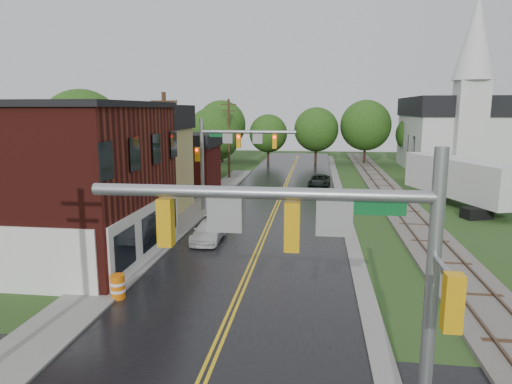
% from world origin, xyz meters
% --- Properties ---
extents(main_road, '(10.00, 90.00, 0.02)m').
position_xyz_m(main_road, '(0.00, 30.00, 0.00)').
color(main_road, black).
rests_on(main_road, ground).
extents(curb_right, '(0.80, 70.00, 0.12)m').
position_xyz_m(curb_right, '(5.40, 35.00, 0.00)').
color(curb_right, gray).
rests_on(curb_right, ground).
extents(sidewalk_left, '(2.40, 50.00, 0.12)m').
position_xyz_m(sidewalk_left, '(-6.20, 25.00, 0.00)').
color(sidewalk_left, gray).
rests_on(sidewalk_left, ground).
extents(brick_building, '(14.30, 10.30, 8.30)m').
position_xyz_m(brick_building, '(-12.48, 15.00, 4.15)').
color(brick_building, '#4A1510').
rests_on(brick_building, ground).
extents(yellow_house, '(8.00, 7.00, 6.40)m').
position_xyz_m(yellow_house, '(-11.00, 26.00, 3.20)').
color(yellow_house, tan).
rests_on(yellow_house, ground).
extents(darkred_building, '(7.00, 6.00, 4.40)m').
position_xyz_m(darkred_building, '(-10.00, 35.00, 2.20)').
color(darkred_building, '#3F0F0C').
rests_on(darkred_building, ground).
extents(church, '(10.40, 18.40, 20.00)m').
position_xyz_m(church, '(20.00, 53.74, 5.83)').
color(church, silver).
rests_on(church, ground).
extents(railroad, '(3.20, 80.00, 0.30)m').
position_xyz_m(railroad, '(10.00, 35.00, 0.11)').
color(railroad, '#59544C').
rests_on(railroad, ground).
extents(traffic_signal_near, '(7.34, 0.30, 7.20)m').
position_xyz_m(traffic_signal_near, '(3.47, 2.00, 4.97)').
color(traffic_signal_near, gray).
rests_on(traffic_signal_near, ground).
extents(traffic_signal_far, '(7.34, 0.43, 7.20)m').
position_xyz_m(traffic_signal_far, '(-3.47, 27.00, 4.97)').
color(traffic_signal_far, gray).
rests_on(traffic_signal_far, ground).
extents(utility_pole_b, '(1.80, 0.28, 9.00)m').
position_xyz_m(utility_pole_b, '(-6.80, 22.00, 4.72)').
color(utility_pole_b, '#382616').
rests_on(utility_pole_b, ground).
extents(utility_pole_c, '(1.80, 0.28, 9.00)m').
position_xyz_m(utility_pole_c, '(-6.80, 44.00, 4.72)').
color(utility_pole_c, '#382616').
rests_on(utility_pole_c, ground).
extents(tree_left_b, '(7.60, 7.60, 9.69)m').
position_xyz_m(tree_left_b, '(-17.85, 31.90, 5.72)').
color(tree_left_b, black).
rests_on(tree_left_b, ground).
extents(tree_left_c, '(6.00, 6.00, 7.65)m').
position_xyz_m(tree_left_c, '(-13.85, 39.90, 4.51)').
color(tree_left_c, black).
rests_on(tree_left_c, ground).
extents(tree_left_e, '(6.40, 6.40, 8.16)m').
position_xyz_m(tree_left_e, '(-8.85, 45.90, 4.81)').
color(tree_left_e, black).
rests_on(tree_left_e, ground).
extents(suv_dark, '(2.40, 4.59, 1.23)m').
position_xyz_m(suv_dark, '(3.50, 39.47, 0.62)').
color(suv_dark, black).
rests_on(suv_dark, ground).
extents(pickup_white, '(1.69, 4.13, 1.20)m').
position_xyz_m(pickup_white, '(-3.20, 18.94, 0.60)').
color(pickup_white, silver).
rests_on(pickup_white, ground).
extents(semi_trailer, '(6.66, 12.54, 3.89)m').
position_xyz_m(semi_trailer, '(14.89, 31.67, 2.31)').
color(semi_trailer, black).
rests_on(semi_trailer, ground).
extents(construction_barrel, '(0.67, 0.67, 1.06)m').
position_xyz_m(construction_barrel, '(-5.00, 10.00, 0.53)').
color(construction_barrel, '#D36309').
rests_on(construction_barrel, ground).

